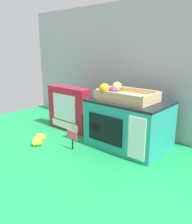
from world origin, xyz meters
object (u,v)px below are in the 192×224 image
loose_toy_banana (39,140)px  cookie_set_box (69,109)px  food_groups_crate (123,95)px  toy_microwave (129,123)px  price_sign (72,137)px

loose_toy_banana → cookie_set_box: bearing=97.5°
food_groups_crate → loose_toy_banana: size_ratio=2.46×
cookie_set_box → loose_toy_banana: (0.03, -0.25, -0.12)m
toy_microwave → food_groups_crate: bearing=-163.5°
price_sign → cookie_set_box: bearing=140.8°
cookie_set_box → toy_microwave: bearing=4.8°
cookie_set_box → loose_toy_banana: size_ratio=2.61×
toy_microwave → loose_toy_banana: toy_microwave is taller
toy_microwave → cookie_set_box: bearing=-175.2°
toy_microwave → food_groups_crate: (-0.03, -0.01, 0.15)m
price_sign → loose_toy_banana: bearing=-163.5°
food_groups_crate → cookie_set_box: food_groups_crate is taller
toy_microwave → loose_toy_banana: (-0.39, -0.29, -0.11)m
food_groups_crate → cookie_set_box: size_ratio=0.94×
toy_microwave → price_sign: bearing=-128.9°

